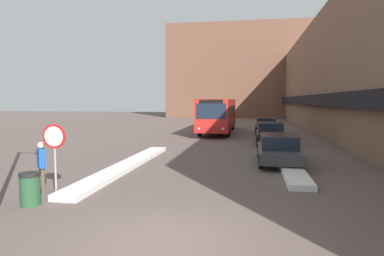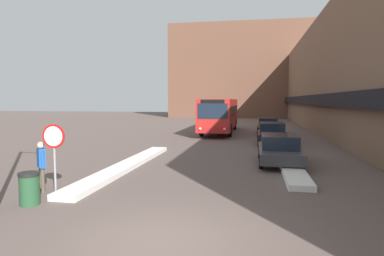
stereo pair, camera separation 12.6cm
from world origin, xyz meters
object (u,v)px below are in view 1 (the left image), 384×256
object	(u,v)px
parked_car_back	(266,126)
pedestrian	(42,162)
trash_bin	(30,189)
city_bus	(218,114)
parked_car_middle	(270,133)
stop_sign	(54,144)
parked_car_front	(279,149)

from	to	relation	value
parked_car_back	pedestrian	bearing A→B (deg)	-111.23
pedestrian	trash_bin	world-z (taller)	pedestrian
pedestrian	city_bus	bearing A→B (deg)	126.04
city_bus	parked_car_middle	bearing A→B (deg)	-61.50
parked_car_back	pedestrian	xyz separation A→B (m)	(-8.08, -20.79, 0.26)
stop_sign	pedestrian	size ratio (longest dim) A/B	1.37
city_bus	parked_car_middle	world-z (taller)	city_bus
parked_car_middle	pedestrian	world-z (taller)	pedestrian
parked_car_back	trash_bin	xyz separation A→B (m)	(-7.55, -22.16, -0.26)
parked_car_front	trash_bin	distance (m)	11.03
parked_car_front	stop_sign	size ratio (longest dim) A/B	2.04
parked_car_middle	parked_car_back	xyz separation A→B (m)	(0.00, 6.89, -0.01)
parked_car_back	stop_sign	distance (m)	22.41
city_bus	parked_car_back	size ratio (longest dim) A/B	2.65
city_bus	stop_sign	world-z (taller)	city_bus
parked_car_front	parked_car_middle	size ratio (longest dim) A/B	1.07
city_bus	parked_car_back	world-z (taller)	city_bus
trash_bin	parked_car_back	bearing A→B (deg)	71.18
parked_car_middle	parked_car_back	distance (m)	6.89
stop_sign	trash_bin	bearing A→B (deg)	-99.29
city_bus	parked_car_front	distance (m)	15.87
parked_car_front	pedestrian	distance (m)	10.48
parked_car_middle	trash_bin	world-z (taller)	parked_car_middle
city_bus	parked_car_front	xyz separation A→B (m)	(4.34, -15.23, -1.01)
parked_car_front	pedestrian	size ratio (longest dim) A/B	2.80
stop_sign	city_bus	bearing A→B (deg)	82.21
city_bus	parked_car_front	world-z (taller)	city_bus
city_bus	parked_car_middle	size ratio (longest dim) A/B	2.77
parked_car_front	pedestrian	xyz separation A→B (m)	(-8.08, -6.67, 0.29)
trash_bin	pedestrian	bearing A→B (deg)	110.99
stop_sign	trash_bin	distance (m)	1.56
parked_car_front	pedestrian	bearing A→B (deg)	-140.47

